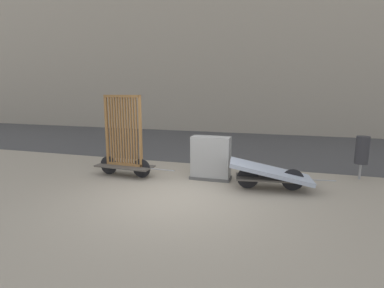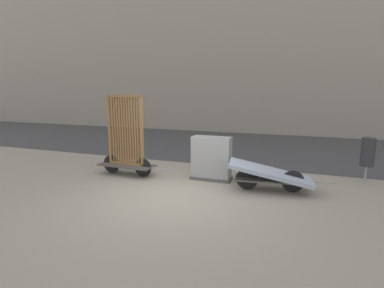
{
  "view_description": "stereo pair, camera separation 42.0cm",
  "coord_description": "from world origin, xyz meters",
  "px_view_note": "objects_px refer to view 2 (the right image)",
  "views": [
    {
      "loc": [
        2.25,
        -6.13,
        2.38
      ],
      "look_at": [
        0.0,
        1.15,
        1.02
      ],
      "focal_mm": 28.0,
      "sensor_mm": 36.0,
      "label": 1
    },
    {
      "loc": [
        2.65,
        -6.0,
        2.38
      ],
      "look_at": [
        0.0,
        1.15,
        1.02
      ],
      "focal_mm": 28.0,
      "sensor_mm": 36.0,
      "label": 2
    }
  ],
  "objects_px": {
    "bike_cart_with_mattress": "(270,174)",
    "utility_cabinet": "(211,160)",
    "bike_cart_with_bedframe": "(126,147)",
    "trash_bin": "(368,152)"
  },
  "relations": [
    {
      "from": "bike_cart_with_mattress",
      "to": "utility_cabinet",
      "type": "xyz_separation_m",
      "value": [
        -1.59,
        0.41,
        0.14
      ]
    },
    {
      "from": "bike_cart_with_bedframe",
      "to": "trash_bin",
      "type": "xyz_separation_m",
      "value": [
        6.28,
        1.6,
        -0.01
      ]
    },
    {
      "from": "bike_cart_with_mattress",
      "to": "utility_cabinet",
      "type": "height_order",
      "value": "utility_cabinet"
    },
    {
      "from": "bike_cart_with_bedframe",
      "to": "bike_cart_with_mattress",
      "type": "bearing_deg",
      "value": 2.33
    },
    {
      "from": "bike_cart_with_mattress",
      "to": "bike_cart_with_bedframe",
      "type": "bearing_deg",
      "value": 171.59
    },
    {
      "from": "bike_cart_with_bedframe",
      "to": "utility_cabinet",
      "type": "xyz_separation_m",
      "value": [
        2.39,
        0.41,
        -0.27
      ]
    },
    {
      "from": "utility_cabinet",
      "to": "trash_bin",
      "type": "height_order",
      "value": "trash_bin"
    },
    {
      "from": "utility_cabinet",
      "to": "trash_bin",
      "type": "distance_m",
      "value": 4.08
    },
    {
      "from": "bike_cart_with_mattress",
      "to": "trash_bin",
      "type": "relative_size",
      "value": 2.14
    },
    {
      "from": "bike_cart_with_bedframe",
      "to": "utility_cabinet",
      "type": "bearing_deg",
      "value": 12.07
    }
  ]
}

